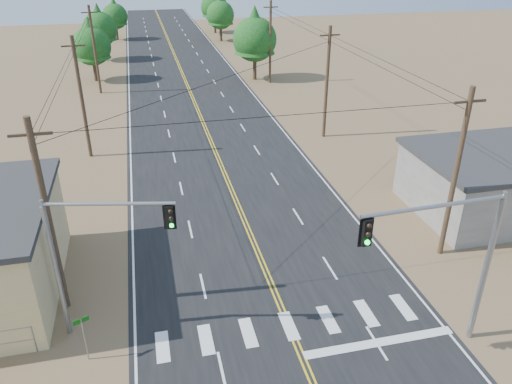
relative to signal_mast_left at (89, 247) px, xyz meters
name	(u,v)px	position (x,y,z in m)	size (l,w,h in m)	color
road	(216,154)	(8.64, 20.34, -4.74)	(15.00, 200.00, 0.02)	black
utility_pole_left_near	(49,218)	(-1.86, 2.34, 0.37)	(1.80, 0.30, 10.00)	#4C3826
utility_pole_left_mid	(82,98)	(-1.86, 22.34, 0.37)	(1.80, 0.30, 10.00)	#4C3826
utility_pole_left_far	(95,50)	(-1.86, 42.34, 0.37)	(1.80, 0.30, 10.00)	#4C3826
utility_pole_right_near	(455,174)	(19.14, 2.34, 0.37)	(1.80, 0.30, 10.00)	#4C3826
utility_pole_right_mid	(327,82)	(19.14, 22.34, 0.37)	(1.80, 0.30, 10.00)	#4C3826
utility_pole_right_far	(270,42)	(19.14, 42.34, 0.37)	(1.80, 0.30, 10.00)	#4C3826
signal_mast_left	(89,247)	(0.00, 0.00, 0.00)	(5.49, 1.49, 7.05)	gray
signal_mast_right	(454,250)	(14.79, -4.30, 0.39)	(6.43, 0.65, 7.59)	gray
street_sign	(83,332)	(-0.58, -1.66, -3.20)	(0.64, 0.31, 2.32)	gray
tree_left_near	(91,42)	(-2.66, 48.44, 0.16)	(4.82, 4.82, 8.04)	#3F2D1E
tree_left_mid	(99,26)	(-2.18, 60.84, 0.33)	(4.99, 4.99, 8.31)	#3F2D1E
tree_left_far	(115,14)	(-0.36, 78.13, -0.19)	(4.47, 4.47, 7.46)	#3F2D1E
tree_right_near	(255,35)	(17.64, 44.48, 0.94)	(5.58, 5.58, 9.30)	#3F2D1E
tree_right_mid	(220,12)	(17.91, 72.64, 0.24)	(4.90, 4.90, 8.17)	#3F2D1E
tree_right_far	(214,4)	(18.25, 81.61, 0.52)	(5.18, 5.18, 8.63)	#3F2D1E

